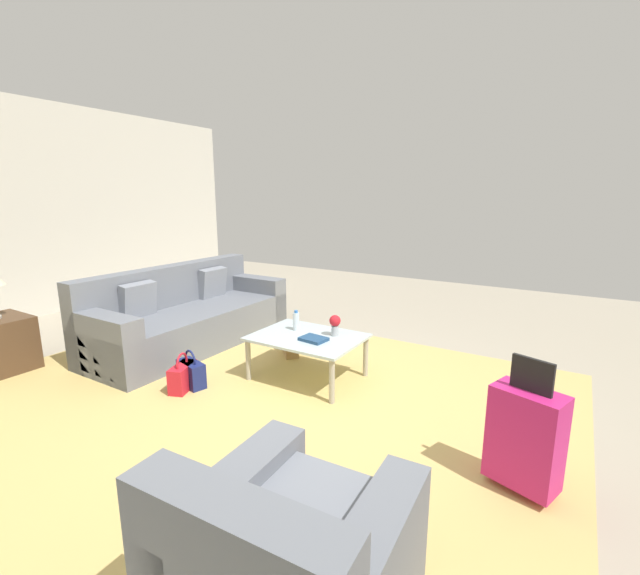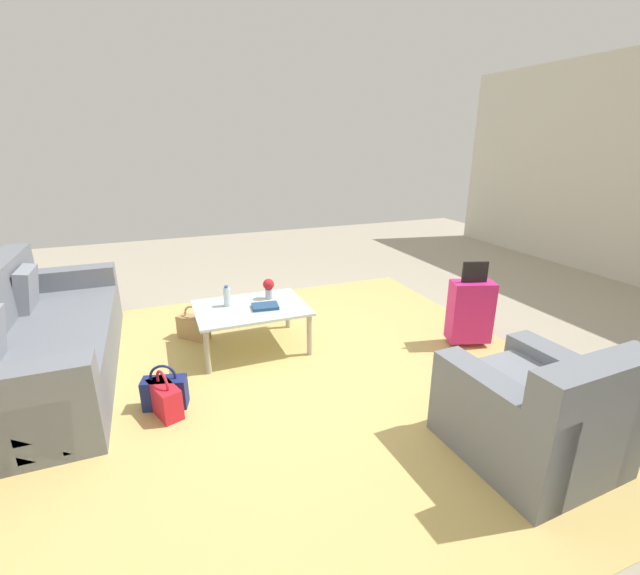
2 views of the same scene
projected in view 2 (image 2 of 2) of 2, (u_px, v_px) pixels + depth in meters
name	position (u px, v px, depth m)	size (l,w,h in m)	color
ground_plane	(309.00, 364.00, 3.88)	(12.00, 12.00, 0.00)	#A89E89
area_rug	(249.00, 388.00, 3.50)	(5.20, 4.40, 0.01)	tan
couch	(35.00, 345.00, 3.54)	(0.97, 2.48, 0.93)	slate
armchair	(539.00, 419.00, 2.64)	(0.88, 0.94, 0.83)	slate
coffee_table	(251.00, 312.00, 4.06)	(1.03, 0.77, 0.43)	silver
water_bottle	(227.00, 297.00, 4.03)	(0.06, 0.06, 0.20)	silver
coffee_table_book	(265.00, 306.00, 4.01)	(0.24, 0.18, 0.03)	navy
flower_vase	(269.00, 287.00, 4.21)	(0.11, 0.11, 0.21)	#B2B7BC
suitcase_magenta	(470.00, 311.00, 4.15)	(0.45, 0.34, 0.85)	#D12375
handbag_navy	(165.00, 392.00, 3.21)	(0.34, 0.22, 0.36)	navy
handbag_tan	(193.00, 327.00, 4.34)	(0.32, 0.33, 0.36)	tan
handbag_red	(165.00, 399.00, 3.13)	(0.24, 0.35, 0.36)	red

